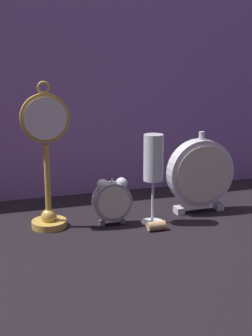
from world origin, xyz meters
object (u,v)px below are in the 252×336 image
(mantel_clock_silver, at_px, (200,173))
(champagne_flute, at_px, (153,164))
(pocket_watch_on_stand, at_px, (47,160))
(alarm_clock_twin_bell, at_px, (112,199))
(wine_cork, at_px, (156,226))

(mantel_clock_silver, bearing_deg, champagne_flute, -164.27)
(champagne_flute, bearing_deg, pocket_watch_on_stand, 168.76)
(pocket_watch_on_stand, height_order, alarm_clock_twin_bell, pocket_watch_on_stand)
(pocket_watch_on_stand, relative_size, wine_cork, 8.24)
(alarm_clock_twin_bell, xyz_separation_m, mantel_clock_silver, (0.24, 0.02, 0.04))
(champagne_flute, height_order, wine_cork, champagne_flute)
(alarm_clock_twin_bell, xyz_separation_m, champagne_flute, (0.10, -0.02, 0.08))
(pocket_watch_on_stand, xyz_separation_m, mantel_clock_silver, (0.39, -0.01, -0.06))
(champagne_flute, bearing_deg, wine_cork, -100.32)
(pocket_watch_on_stand, height_order, mantel_clock_silver, pocket_watch_on_stand)
(alarm_clock_twin_bell, distance_m, wine_cork, 0.12)
(mantel_clock_silver, distance_m, champagne_flute, 0.16)
(pocket_watch_on_stand, distance_m, champagne_flute, 0.25)
(alarm_clock_twin_bell, bearing_deg, mantel_clock_silver, 5.39)
(pocket_watch_on_stand, bearing_deg, mantel_clock_silver, -1.11)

